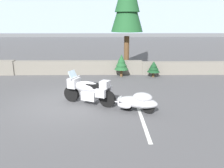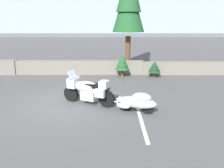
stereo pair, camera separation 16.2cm
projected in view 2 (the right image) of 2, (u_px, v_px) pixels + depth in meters
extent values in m
plane|color=#4C4C4F|center=(63.00, 103.00, 9.48)|extent=(80.00, 80.00, 0.00)
cube|color=slate|center=(80.00, 67.00, 14.53)|extent=(8.00, 0.49, 0.85)
cube|color=slate|center=(207.00, 68.00, 14.46)|extent=(8.00, 0.52, 0.79)
cube|color=#8C9EB7|center=(108.00, 10.00, 99.25)|extent=(240.00, 80.00, 16.00)
cylinder|color=black|center=(72.00, 94.00, 9.63)|extent=(0.66, 0.40, 0.66)
cylinder|color=black|center=(107.00, 99.00, 8.97)|extent=(0.66, 0.40, 0.66)
cube|color=silver|center=(90.00, 95.00, 9.27)|extent=(0.73, 0.65, 0.36)
ellipsoid|color=#B2B2B7|center=(88.00, 87.00, 9.22)|extent=(1.27, 0.90, 0.48)
cube|color=#B2B2B7|center=(74.00, 82.00, 9.44)|extent=(0.54, 0.62, 0.40)
cube|color=#9EB7C6|center=(73.00, 75.00, 9.37)|extent=(0.35, 0.48, 0.34)
cube|color=black|center=(94.00, 85.00, 9.08)|extent=(0.66, 0.56, 0.16)
cube|color=#B2B2B7|center=(105.00, 84.00, 8.86)|extent=(0.46, 0.50, 0.28)
cube|color=#B2B2B7|center=(100.00, 93.00, 8.69)|extent=(0.43, 0.31, 0.32)
cube|color=#B2B2B7|center=(107.00, 89.00, 9.22)|extent=(0.43, 0.31, 0.32)
cylinder|color=silver|center=(75.00, 77.00, 9.36)|extent=(0.33, 0.65, 0.04)
cylinder|color=silver|center=(73.00, 88.00, 9.55)|extent=(0.26, 0.17, 0.54)
cylinder|color=black|center=(127.00, 105.00, 8.67)|extent=(0.44, 0.27, 0.44)
cylinder|color=black|center=(148.00, 108.00, 8.34)|extent=(0.44, 0.27, 0.44)
ellipsoid|color=#B2B2B7|center=(137.00, 102.00, 8.46)|extent=(1.65, 1.24, 0.40)
ellipsoid|color=#B2B2B7|center=(142.00, 97.00, 8.33)|extent=(0.89, 0.81, 0.32)
cube|color=silver|center=(120.00, 100.00, 8.75)|extent=(0.19, 0.32, 0.24)
ellipsoid|color=#B2B2B7|center=(124.00, 106.00, 8.38)|extent=(0.53, 0.34, 0.20)
ellipsoid|color=#B2B2B7|center=(130.00, 101.00, 8.94)|extent=(0.53, 0.34, 0.20)
cylinder|color=silver|center=(110.00, 101.00, 8.93)|extent=(0.66, 0.33, 0.05)
cylinder|color=brown|center=(128.00, 53.00, 16.10)|extent=(0.36, 0.36, 2.26)
cone|color=#1E5128|center=(129.00, 4.00, 15.25)|extent=(2.17, 2.17, 3.57)
cylinder|color=brown|center=(155.00, 75.00, 13.79)|extent=(0.15, 0.15, 0.28)
cone|color=#143D1E|center=(155.00, 68.00, 13.69)|extent=(0.76, 0.76, 0.44)
cone|color=#143D1E|center=(155.00, 66.00, 13.65)|extent=(0.59, 0.59, 0.38)
cone|color=#143D1E|center=(155.00, 64.00, 13.62)|extent=(0.42, 0.42, 0.33)
cylinder|color=brown|center=(123.00, 73.00, 13.94)|extent=(0.16, 0.16, 0.39)
cone|color=#1E5128|center=(123.00, 64.00, 13.80)|extent=(0.84, 0.84, 0.61)
cone|color=#1E5128|center=(123.00, 61.00, 13.75)|extent=(0.65, 0.65, 0.54)
cone|color=#1E5128|center=(123.00, 58.00, 13.70)|extent=(0.46, 0.46, 0.46)
cube|color=silver|center=(141.00, 118.00, 8.02)|extent=(0.12, 3.60, 0.01)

